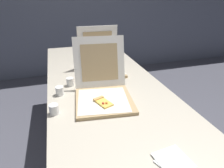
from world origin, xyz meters
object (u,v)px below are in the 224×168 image
pizza_box_middle (101,65)px  cup_white_near_left (54,109)px  cup_white_mid (70,82)px  pizza_box_front (103,91)px  napkin_pile (172,162)px  table (104,87)px  cup_white_near_center (60,91)px

pizza_box_middle → cup_white_near_left: pizza_box_middle is taller
cup_white_mid → cup_white_near_left: (-0.13, -0.37, 0.00)m
pizza_box_middle → cup_white_near_left: size_ratio=6.26×
pizza_box_front → cup_white_mid: 0.34m
pizza_box_middle → cup_white_mid: (-0.31, -0.23, -0.02)m
napkin_pile → pizza_box_front: bearing=103.7°
cup_white_near_left → napkin_pile: cup_white_near_left is taller
table → napkin_pile: napkin_pile is taller
cup_white_mid → cup_white_near_left: same height
pizza_box_middle → napkin_pile: (0.05, -1.14, -0.05)m
pizza_box_middle → cup_white_mid: pizza_box_middle is taller
pizza_box_middle → cup_white_near_center: size_ratio=6.26×
cup_white_near_center → napkin_pile: size_ratio=0.38×
cup_white_near_left → cup_white_near_center: bearing=79.1°
table → pizza_box_front: bearing=-105.1°
pizza_box_front → pizza_box_middle: (0.11, 0.51, 0.00)m
pizza_box_front → pizza_box_middle: 0.52m
table → napkin_pile: size_ratio=14.40×
cup_white_near_left → pizza_box_front: bearing=15.8°
table → pizza_box_middle: bearing=81.7°
cup_white_near_center → napkin_pile: (0.44, -0.77, -0.03)m
pizza_box_front → cup_white_near_center: bearing=160.6°
cup_white_mid → napkin_pile: 0.97m
table → pizza_box_front: size_ratio=4.59×
pizza_box_front → napkin_pile: bearing=-69.3°
cup_white_mid → pizza_box_middle: bearing=37.0°
pizza_box_front → pizza_box_middle: size_ratio=1.31×
table → cup_white_mid: size_ratio=37.64×
table → cup_white_near_center: (-0.36, -0.12, 0.08)m
pizza_box_front → cup_white_near_left: 0.35m
table → cup_white_mid: cup_white_mid is taller
table → pizza_box_front: pizza_box_front is taller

